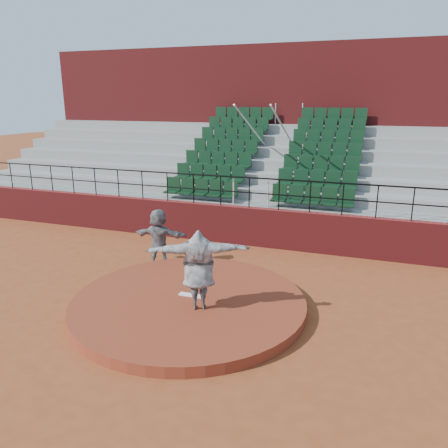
{
  "coord_description": "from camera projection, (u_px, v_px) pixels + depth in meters",
  "views": [
    {
      "loc": [
        3.92,
        -8.58,
        4.78
      ],
      "look_at": [
        0.0,
        2.5,
        1.4
      ],
      "focal_mm": 35.0,
      "sensor_mm": 36.0,
      "label": 1
    }
  ],
  "objects": [
    {
      "name": "pitcher",
      "position": [
        198.0,
        269.0,
        9.6
      ],
      "size": [
        2.3,
        1.45,
        1.82
      ],
      "primitive_type": "imported",
      "rotation": [
        0.0,
        0.0,
        3.55
      ],
      "color": "black",
      "rests_on": "pitchers_mound"
    },
    {
      "name": "press_box_facade",
      "position": [
        295.0,
        126.0,
        20.79
      ],
      "size": [
        24.0,
        3.0,
        7.1
      ],
      "primitive_type": "cube",
      "color": "maroon",
      "rests_on": "ground"
    },
    {
      "name": "pitching_rubber",
      "position": [
        191.0,
        295.0,
        10.41
      ],
      "size": [
        0.6,
        0.15,
        0.03
      ],
      "primitive_type": "cube",
      "color": "white",
      "rests_on": "pitchers_mound"
    },
    {
      "name": "pitchers_mound",
      "position": [
        189.0,
        303.0,
        10.32
      ],
      "size": [
        5.5,
        5.5,
        0.25
      ],
      "primitive_type": "cylinder",
      "color": "maroon",
      "rests_on": "ground"
    },
    {
      "name": "fielder",
      "position": [
        159.0,
        237.0,
        12.79
      ],
      "size": [
        1.65,
        0.68,
        1.73
      ],
      "primitive_type": "imported",
      "rotation": [
        0.0,
        0.0,
        3.25
      ],
      "color": "black",
      "rests_on": "ground"
    },
    {
      "name": "ground",
      "position": [
        189.0,
        308.0,
        10.35
      ],
      "size": [
        90.0,
        90.0,
        0.0
      ],
      "primitive_type": "plane",
      "color": "brown",
      "rests_on": "ground"
    },
    {
      "name": "wall_railing",
      "position": [
        249.0,
        186.0,
        14.32
      ],
      "size": [
        24.04,
        0.05,
        1.03
      ],
      "color": "black",
      "rests_on": "boundary_wall"
    },
    {
      "name": "seating_deck",
      "position": [
        274.0,
        184.0,
        17.79
      ],
      "size": [
        24.0,
        5.97,
        4.63
      ],
      "color": "gray",
      "rests_on": "ground"
    },
    {
      "name": "boundary_wall",
      "position": [
        249.0,
        226.0,
        14.7
      ],
      "size": [
        24.0,
        0.3,
        1.3
      ],
      "primitive_type": "cube",
      "color": "maroon",
      "rests_on": "ground"
    }
  ]
}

